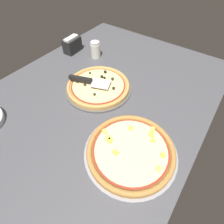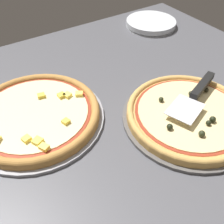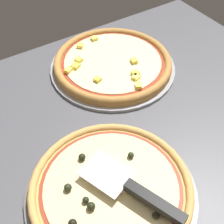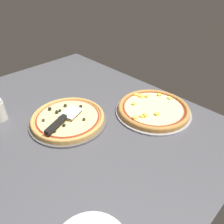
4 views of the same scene
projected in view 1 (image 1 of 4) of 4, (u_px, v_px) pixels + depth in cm
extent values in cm
cube|color=#4C4C51|center=(104.00, 92.00, 101.36)|extent=(145.89, 113.42, 3.60)
cylinder|color=#565451|center=(98.00, 88.00, 100.32)|extent=(37.69, 37.69, 1.00)
cylinder|color=tan|center=(98.00, 86.00, 99.29)|extent=(35.43, 35.43, 1.75)
torus|color=tan|center=(98.00, 85.00, 98.63)|extent=(35.43, 35.43, 1.83)
cylinder|color=maroon|center=(98.00, 85.00, 98.57)|extent=(30.80, 30.80, 0.15)
cylinder|color=beige|center=(98.00, 85.00, 98.48)|extent=(29.05, 29.05, 0.40)
sphere|color=black|center=(105.00, 72.00, 104.69)|extent=(1.78, 1.78, 1.78)
sphere|color=#282D19|center=(94.00, 94.00, 92.13)|extent=(1.46, 1.46, 1.46)
sphere|color=black|center=(85.00, 85.00, 97.18)|extent=(1.43, 1.43, 1.43)
sphere|color=black|center=(80.00, 80.00, 99.84)|extent=(1.50, 1.50, 1.50)
sphere|color=black|center=(114.00, 88.00, 95.09)|extent=(1.65, 1.65, 1.65)
sphere|color=black|center=(102.00, 77.00, 101.72)|extent=(1.73, 1.73, 1.73)
sphere|color=#282D19|center=(113.00, 79.00, 100.38)|extent=(1.68, 1.68, 1.68)
sphere|color=#282D19|center=(90.00, 73.00, 104.35)|extent=(1.37, 1.37, 1.37)
sphere|color=black|center=(77.00, 81.00, 98.87)|extent=(1.75, 1.75, 1.75)
sphere|color=black|center=(105.00, 78.00, 101.25)|extent=(1.41, 1.41, 1.41)
cylinder|color=#939399|center=(130.00, 152.00, 73.58)|extent=(39.07, 39.07, 1.00)
cylinder|color=#B77F3D|center=(131.00, 151.00, 72.59)|extent=(36.73, 36.73, 1.63)
torus|color=#B77F3D|center=(131.00, 150.00, 71.97)|extent=(36.73, 36.73, 2.27)
cylinder|color=maroon|center=(131.00, 150.00, 71.91)|extent=(31.92, 31.92, 0.15)
cylinder|color=beige|center=(131.00, 150.00, 71.82)|extent=(30.12, 30.12, 0.40)
cube|color=yellow|center=(131.00, 128.00, 78.11)|extent=(2.21, 2.27, 1.01)
cube|color=yellow|center=(110.00, 141.00, 73.83)|extent=(2.13, 2.18, 1.01)
cube|color=#F9E05B|center=(153.00, 129.00, 77.61)|extent=(2.81, 2.61, 1.01)
cube|color=#F4D64C|center=(153.00, 140.00, 73.98)|extent=(2.39, 2.51, 1.01)
cube|color=#F4D64C|center=(163.00, 155.00, 69.45)|extent=(2.66, 2.66, 1.01)
cube|color=#F9E05B|center=(104.00, 132.00, 76.87)|extent=(2.70, 2.82, 1.01)
cube|color=#F9E05B|center=(159.00, 169.00, 65.75)|extent=(2.02, 1.90, 1.01)
cube|color=#F4D64C|center=(151.00, 134.00, 75.96)|extent=(3.00, 3.04, 1.01)
cube|color=yellow|center=(116.00, 152.00, 70.18)|extent=(2.18, 2.47, 1.01)
cube|color=#F9E05B|center=(108.00, 137.00, 74.87)|extent=(2.65, 2.67, 1.01)
cube|color=silver|center=(101.00, 84.00, 95.95)|extent=(10.87, 12.17, 0.24)
cube|color=black|center=(80.00, 79.00, 97.31)|extent=(6.81, 13.43, 2.00)
cylinder|color=silver|center=(96.00, 50.00, 119.52)|extent=(6.60, 6.60, 9.42)
cylinder|color=silver|center=(95.00, 43.00, 115.43)|extent=(6.07, 6.07, 1.40)
cube|color=black|center=(72.00, 45.00, 124.09)|extent=(13.16, 7.88, 9.47)
cube|color=white|center=(71.00, 38.00, 120.06)|extent=(11.07, 4.54, 1.20)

